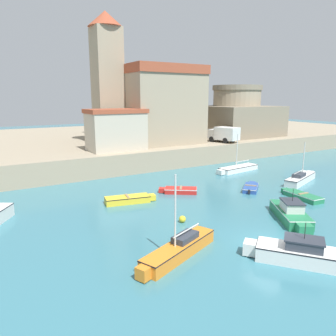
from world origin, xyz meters
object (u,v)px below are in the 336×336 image
Objects in this scene: motorboat_white_7 at (305,254)px; harbor_shed_near_wharf at (116,129)px; motorboat_green_9 at (291,213)px; truck_on_quay at (224,134)px; fortress at (236,116)px; dinghy_green_3 at (302,196)px; dinghy_yellow_2 at (129,199)px; dinghy_blue_6 at (251,187)px; sailboat_white_8 at (238,168)px; mooring_buoy at (182,219)px; church at (142,102)px; sailboat_white_1 at (301,178)px; dinghy_red_0 at (179,190)px; sailboat_orange_5 at (179,249)px.

harbor_shed_near_wharf reaches higher than motorboat_white_7.
truck_on_quay reaches higher than motorboat_green_9.
dinghy_green_3 is at bearing -120.16° from fortress.
dinghy_blue_6 is (11.95, -2.47, -0.07)m from dinghy_yellow_2.
motorboat_white_7 is at bearing -142.12° from dinghy_green_3.
dinghy_green_3 is 0.34× the size of fortress.
dinghy_yellow_2 is 0.96× the size of truck_on_quay.
sailboat_white_8 reaches higher than motorboat_white_7.
church is at bearing 69.33° from mooring_buoy.
fortress reaches higher than truck_on_quay.
sailboat_white_1 is at bearing -74.89° from sailboat_white_8.
motorboat_white_7 is at bearing -102.23° from church.
church is 13.24m from truck_on_quay.
truck_on_quay is (16.11, -1.26, -1.32)m from harbor_shed_near_wharf.
harbor_shed_near_wharf is (-1.17, 12.61, 4.78)m from dinghy_red_0.
motorboat_green_9 reaches higher than dinghy_red_0.
motorboat_white_7 is 6.70m from motorboat_green_9.
motorboat_white_7 is at bearing -141.92° from sailboat_white_1.
sailboat_white_1 is at bearing -48.08° from harbor_shed_near_wharf.
harbor_shed_near_wharf is at bearing 175.52° from truck_on_quay.
church is at bearing 171.39° from fortress.
sailboat_orange_5 is 23.42m from sailboat_white_8.
motorboat_white_7 is 0.31× the size of church.
sailboat_orange_5 is 1.87× the size of dinghy_blue_6.
mooring_buoy is at bearing -144.92° from sailboat_white_8.
sailboat_orange_5 is at bearing -136.48° from fortress.
church reaches higher than motorboat_green_9.
dinghy_green_3 is at bearing -67.00° from dinghy_blue_6.
sailboat_orange_5 is 1.33× the size of truck_on_quay.
sailboat_orange_5 is at bearing -112.96° from church.
fortress reaches higher than dinghy_red_0.
harbor_shed_near_wharf is (-7.28, -7.49, -3.21)m from church.
church is (-0.48, 22.83, 8.01)m from dinghy_blue_6.
truck_on_quay is (8.36, 14.08, 3.49)m from dinghy_blue_6.
sailboat_white_1 is at bearing -9.56° from dinghy_yellow_2.
church is (6.11, 20.10, 7.99)m from dinghy_red_0.
truck_on_quay is (20.31, 11.61, 3.41)m from dinghy_yellow_2.
dinghy_blue_6 is 11.13m from mooring_buoy.
dinghy_blue_6 is at bearing 113.00° from dinghy_green_3.
harbor_shed_near_wharf reaches higher than dinghy_green_3.
dinghy_red_0 is 0.75× the size of truck_on_quay.
harbor_shed_near_wharf is (0.31, 27.49, 4.49)m from motorboat_white_7.
church reaches higher than dinghy_yellow_2.
motorboat_white_7 is 1.20× the size of truck_on_quay.
sailboat_white_1 is 15.19m from truck_on_quay.
sailboat_white_1 is at bearing 38.08° from motorboat_white_7.
dinghy_red_0 is 11.08m from dinghy_green_3.
sailboat_orange_5 reaches higher than mooring_buoy.
motorboat_green_9 is (-3.31, -7.42, 0.30)m from dinghy_blue_6.
dinghy_yellow_2 is 14.34m from harbor_shed_near_wharf.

